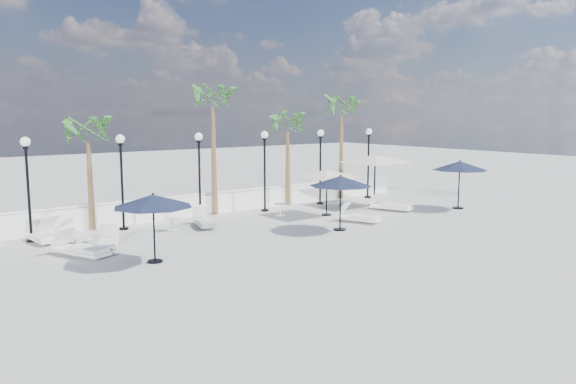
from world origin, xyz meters
TOP-DOWN VIEW (x-y plane):
  - ground at (0.00, 0.00)m, footprint 100.00×100.00m
  - balustrade at (0.00, 7.50)m, footprint 26.00×0.30m
  - lamppost_1 at (-7.00, 6.50)m, footprint 0.36×0.36m
  - lamppost_2 at (-3.50, 6.50)m, footprint 0.36×0.36m
  - lamppost_3 at (0.00, 6.50)m, footprint 0.36×0.36m
  - lamppost_4 at (3.50, 6.50)m, footprint 0.36×0.36m
  - lamppost_5 at (7.00, 6.50)m, footprint 0.36×0.36m
  - lamppost_6 at (10.50, 6.50)m, footprint 0.36×0.36m
  - palm_1 at (-4.50, 7.30)m, footprint 2.60×2.60m
  - palm_2 at (1.20, 7.30)m, footprint 2.60×2.60m
  - palm_3 at (5.50, 7.30)m, footprint 2.60×2.60m
  - palm_4 at (9.20, 7.30)m, footprint 2.60×2.60m
  - lounger_0 at (-6.02, 5.88)m, footprint 1.49×2.27m
  - lounger_1 at (-5.23, 3.58)m, footprint 1.41×2.09m
  - lounger_2 at (-6.25, 3.23)m, footprint 1.45×2.25m
  - lounger_3 at (-6.74, 6.22)m, footprint 0.79×1.94m
  - lounger_4 at (-0.62, 5.07)m, footprint 1.14×2.02m
  - lounger_5 at (5.11, 1.78)m, footprint 1.25×1.99m
  - lounger_6 at (8.42, 2.94)m, footprint 1.30×2.14m
  - side_table_1 at (-2.04, 5.09)m, footprint 0.55×0.55m
  - side_table_2 at (3.43, 5.17)m, footprint 0.56×0.56m
  - parasol_navy_left at (-4.63, 1.06)m, footprint 2.51×2.51m
  - parasol_navy_mid at (3.36, 1.08)m, footprint 2.52×2.52m
  - parasol_navy_right at (11.48, 1.28)m, footprint 2.68×2.68m
  - parasol_cream_sq_a at (5.12, 3.89)m, footprint 4.59×4.59m
  - parasol_cream_sq_b at (9.02, 4.59)m, footprint 5.53×5.53m

SIDE VIEW (x-z plane):
  - ground at x=0.00m, z-range 0.00..0.00m
  - lounger_3 at x=-6.74m, z-range -0.12..0.59m
  - lounger_5 at x=5.11m, z-range -0.12..0.59m
  - lounger_4 at x=-0.62m, z-range -0.12..0.60m
  - lounger_1 at x=-5.23m, z-range -0.12..0.63m
  - lounger_6 at x=8.42m, z-range -0.13..0.64m
  - lounger_2 at x=-6.25m, z-range -0.13..0.67m
  - lounger_0 at x=-6.02m, z-range -0.13..0.68m
  - side_table_1 at x=-2.04m, z-range 0.05..0.59m
  - side_table_2 at x=3.43m, z-range 0.06..0.60m
  - balustrade at x=0.00m, z-range -0.04..0.97m
  - parasol_navy_left at x=-4.63m, z-range 0.85..3.06m
  - parasol_navy_mid at x=3.36m, z-range 0.85..3.11m
  - parasol_cream_sq_a at x=5.12m, z-range 0.96..3.21m
  - parasol_navy_right at x=11.48m, z-range 0.91..3.31m
  - lamppost_1 at x=-7.00m, z-range 0.57..4.41m
  - lamppost_2 at x=-3.50m, z-range 0.57..4.41m
  - lamppost_3 at x=0.00m, z-range 0.57..4.41m
  - lamppost_4 at x=3.50m, z-range 0.57..4.41m
  - lamppost_5 at x=7.00m, z-range 0.57..4.41m
  - lamppost_6 at x=10.50m, z-range 0.57..4.41m
  - parasol_cream_sq_b at x=9.02m, z-range 1.18..3.95m
  - palm_1 at x=-4.50m, z-range 1.40..6.10m
  - palm_3 at x=5.50m, z-range 1.50..6.40m
  - palm_4 at x=9.20m, z-range 1.88..7.58m
  - palm_2 at x=1.20m, z-range 2.07..8.17m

